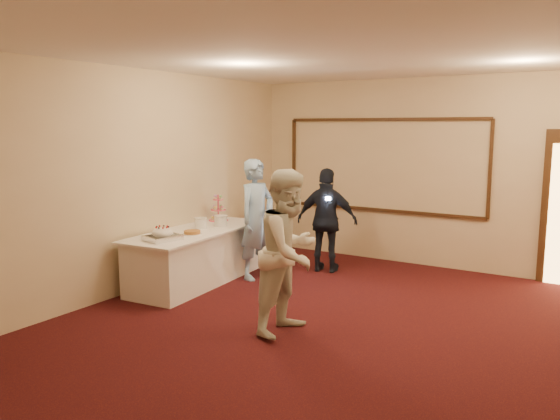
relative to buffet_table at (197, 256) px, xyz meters
The scene contains 13 objects.
floor 2.68m from the buffet_table, 16.96° to the right, with size 7.00×7.00×0.00m, color black.
room_walls 3.12m from the buffet_table, 16.96° to the right, with size 6.04×7.04×3.02m.
wall_molding 3.43m from the buffet_table, 57.15° to the left, with size 3.45×0.04×1.55m.
buffet_table is the anchor object (origin of this frame).
pavlova_tray 0.90m from the buffet_table, 82.83° to the right, with size 0.42×0.52×0.18m.
cupcake_stand 0.99m from the buffet_table, 105.23° to the left, with size 0.31×0.31×0.45m.
plate_stack_a 0.48m from the buffet_table, 97.97° to the left, with size 0.19×0.19×0.16m.
plate_stack_b 0.64m from the buffet_table, 74.57° to the left, with size 0.20×0.20×0.16m.
tart 0.52m from the buffet_table, 58.17° to the right, with size 0.26×0.26×0.05m.
man 1.02m from the buffet_table, 47.18° to the left, with size 0.65×0.42×1.77m, color #7FA5D0.
woman 2.37m from the buffet_table, 23.70° to the right, with size 0.87×0.68×1.79m, color silver.
guest 2.06m from the buffet_table, 49.40° to the left, with size 0.94×0.39×1.61m, color black.
camera_flash 2.12m from the buffet_table, 44.40° to the left, with size 0.07×0.04×0.05m, color white.
Camera 1 is at (2.52, -5.10, 2.23)m, focal length 35.00 mm.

